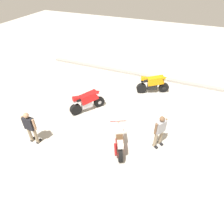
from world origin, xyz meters
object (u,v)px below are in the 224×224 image
at_px(person_in_gray_shirt, 160,130).
at_px(person_in_black_shirt, 30,126).
at_px(motorcycle_orange_sportbike, 153,84).
at_px(motorcycle_cream_vintage, 119,139).
at_px(motorcycle_red_sportbike, 88,101).

height_order(person_in_gray_shirt, person_in_black_shirt, person_in_black_shirt).
xyz_separation_m(motorcycle_orange_sportbike, motorcycle_cream_vintage, (-0.35, -4.87, -0.11)).
bearing_deg(motorcycle_red_sportbike, person_in_black_shirt, -163.15).
bearing_deg(motorcycle_orange_sportbike, motorcycle_cream_vintage, -119.48).
distance_m(motorcycle_orange_sportbike, person_in_gray_shirt, 4.28).
distance_m(motorcycle_cream_vintage, person_in_gray_shirt, 1.73).
xyz_separation_m(motorcycle_red_sportbike, person_in_black_shirt, (-1.12, -2.94, 0.33)).
height_order(motorcycle_orange_sportbike, motorcycle_cream_vintage, motorcycle_orange_sportbike).
distance_m(motorcycle_orange_sportbike, motorcycle_red_sportbike, 4.13).
bearing_deg(person_in_gray_shirt, motorcycle_red_sportbike, -160.86).
relative_size(motorcycle_orange_sportbike, person_in_gray_shirt, 1.16).
distance_m(motorcycle_orange_sportbike, motorcycle_cream_vintage, 4.88).
bearing_deg(motorcycle_orange_sportbike, motorcycle_red_sportbike, -157.63).
height_order(motorcycle_red_sportbike, motorcycle_cream_vintage, motorcycle_red_sportbike).
relative_size(motorcycle_cream_vintage, person_in_black_shirt, 1.12).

